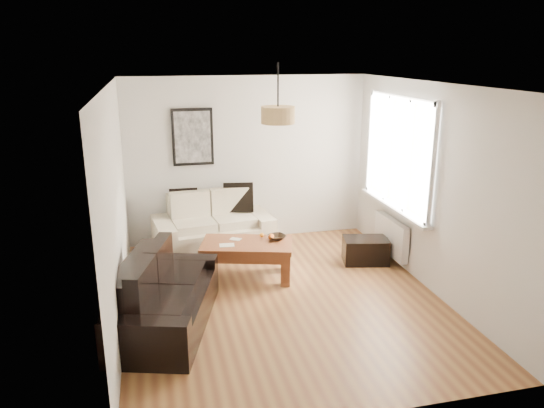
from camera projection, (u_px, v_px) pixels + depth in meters
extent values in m
plane|color=brown|center=(283.00, 298.00, 6.43)|extent=(4.50, 4.50, 0.00)
cube|color=white|center=(391.00, 236.00, 7.48)|extent=(0.10, 0.90, 0.52)
cylinder|color=tan|center=(278.00, 115.00, 6.08)|extent=(0.40, 0.40, 0.20)
cube|color=black|center=(366.00, 250.00, 7.48)|extent=(0.71, 0.54, 0.36)
cube|color=black|center=(184.00, 202.00, 7.84)|extent=(0.43, 0.15, 0.42)
cube|color=black|center=(238.00, 197.00, 8.02)|extent=(0.48, 0.21, 0.46)
imported|color=black|center=(277.00, 237.00, 7.02)|extent=(0.30, 0.30, 0.06)
sphere|color=#E55B13|center=(271.00, 237.00, 7.00)|extent=(0.07, 0.07, 0.07)
sphere|color=orange|center=(271.00, 236.00, 7.02)|extent=(0.08, 0.08, 0.08)
sphere|color=orange|center=(262.00, 235.00, 7.07)|extent=(0.07, 0.07, 0.06)
cube|color=beige|center=(227.00, 245.00, 6.81)|extent=(0.21, 0.16, 0.01)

